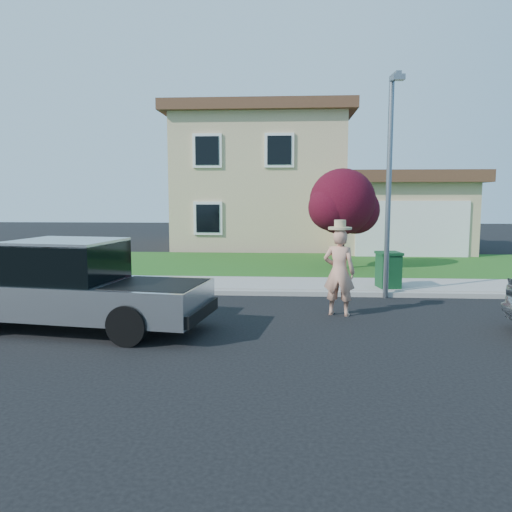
{
  "coord_description": "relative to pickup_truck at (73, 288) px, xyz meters",
  "views": [
    {
      "loc": [
        1.43,
        -9.88,
        2.54
      ],
      "look_at": [
        0.69,
        1.45,
        1.2
      ],
      "focal_mm": 35.0,
      "sensor_mm": 36.0,
      "label": 1
    }
  ],
  "objects": [
    {
      "name": "lawn",
      "position": [
        3.72,
        9.16,
        -0.76
      ],
      "size": [
        40.0,
        7.0,
        0.1
      ],
      "primitive_type": "cube",
      "color": "#184714",
      "rests_on": "ground"
    },
    {
      "name": "woman",
      "position": [
        5.24,
        1.46,
        0.17
      ],
      "size": [
        0.78,
        0.62,
        2.06
      ],
      "rotation": [
        0.0,
        0.0,
        2.86
      ],
      "color": "tan",
      "rests_on": "ground"
    },
    {
      "name": "sidewalk",
      "position": [
        3.72,
        4.66,
        -0.73
      ],
      "size": [
        40.0,
        2.0,
        0.15
      ],
      "primitive_type": "cube",
      "color": "gray",
      "rests_on": "ground"
    },
    {
      "name": "street_lamp",
      "position": [
        6.62,
        3.35,
        2.3
      ],
      "size": [
        0.28,
        0.71,
        5.44
      ],
      "rotation": [
        0.0,
        0.0,
        0.08
      ],
      "color": "slate",
      "rests_on": "ground"
    },
    {
      "name": "ornamental_tree",
      "position": [
        6.01,
        8.0,
        1.48
      ],
      "size": [
        2.49,
        2.25,
        3.42
      ],
      "color": "black",
      "rests_on": "lawn"
    },
    {
      "name": "house",
      "position": [
        4.03,
        17.04,
        2.36
      ],
      "size": [
        14.0,
        11.3,
        6.85
      ],
      "color": "tan",
      "rests_on": "ground"
    },
    {
      "name": "pickup_truck",
      "position": [
        0.0,
        0.0,
        0.0
      ],
      "size": [
        5.46,
        2.51,
        1.73
      ],
      "rotation": [
        0.0,
        0.0,
        -0.14
      ],
      "color": "black",
      "rests_on": "ground"
    },
    {
      "name": "ground",
      "position": [
        2.72,
        0.66,
        -0.81
      ],
      "size": [
        80.0,
        80.0,
        0.0
      ],
      "primitive_type": "plane",
      "color": "black",
      "rests_on": "ground"
    },
    {
      "name": "trash_bin",
      "position": [
        6.81,
        4.1,
        -0.17
      ],
      "size": [
        0.67,
        0.75,
        0.95
      ],
      "rotation": [
        0.0,
        0.0,
        0.15
      ],
      "color": "#103B1C",
      "rests_on": "sidewalk"
    },
    {
      "name": "curb",
      "position": [
        3.72,
        3.56,
        -0.75
      ],
      "size": [
        40.0,
        0.2,
        0.12
      ],
      "primitive_type": "cube",
      "color": "gray",
      "rests_on": "ground"
    }
  ]
}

